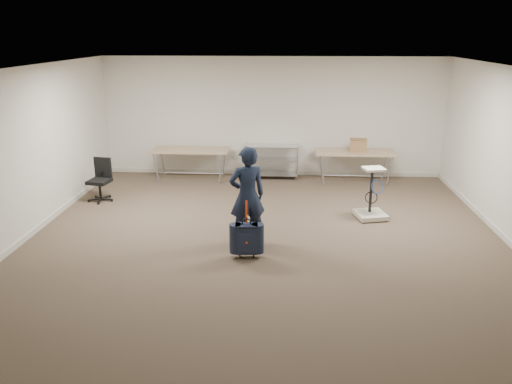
{
  "coord_description": "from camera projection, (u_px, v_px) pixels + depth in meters",
  "views": [
    {
      "loc": [
        0.32,
        -7.26,
        3.33
      ],
      "look_at": [
        -0.14,
        0.3,
        0.89
      ],
      "focal_mm": 35.0,
      "sensor_mm": 36.0,
      "label": 1
    }
  ],
  "objects": [
    {
      "name": "ground",
      "position": [
        264.0,
        251.0,
        7.94
      ],
      "size": [
        9.0,
        9.0,
        0.0
      ],
      "primitive_type": "plane",
      "color": "#45352A",
      "rests_on": "ground"
    },
    {
      "name": "room_shell",
      "position": [
        267.0,
        217.0,
        9.24
      ],
      "size": [
        8.0,
        9.0,
        9.0
      ],
      "color": "silver",
      "rests_on": "ground"
    },
    {
      "name": "folding_table_left",
      "position": [
        190.0,
        151.0,
        11.59
      ],
      "size": [
        1.8,
        0.75,
        0.73
      ],
      "color": "tan",
      "rests_on": "ground"
    },
    {
      "name": "folding_table_right",
      "position": [
        355.0,
        154.0,
        11.37
      ],
      "size": [
        1.8,
        0.75,
        0.73
      ],
      "color": "tan",
      "rests_on": "ground"
    },
    {
      "name": "wire_shelf",
      "position": [
        272.0,
        160.0,
        11.79
      ],
      "size": [
        1.22,
        0.47,
        0.8
      ],
      "color": "silver",
      "rests_on": "ground"
    },
    {
      "name": "person",
      "position": [
        247.0,
        196.0,
        8.04
      ],
      "size": [
        0.69,
        0.57,
        1.62
      ],
      "primitive_type": "imported",
      "rotation": [
        0.0,
        0.0,
        3.49
      ],
      "color": "black",
      "rests_on": "ground"
    },
    {
      "name": "suitcase",
      "position": [
        247.0,
        239.0,
        7.62
      ],
      "size": [
        0.35,
        0.22,
        0.93
      ],
      "color": "black",
      "rests_on": "ground"
    },
    {
      "name": "office_chair",
      "position": [
        101.0,
        188.0,
        10.27
      ],
      "size": [
        0.53,
        0.53,
        0.87
      ],
      "color": "black",
      "rests_on": "ground"
    },
    {
      "name": "equipment_cart",
      "position": [
        371.0,
        205.0,
        9.27
      ],
      "size": [
        0.64,
        0.64,
        0.97
      ],
      "color": "#F2E3CF",
      "rests_on": "ground"
    },
    {
      "name": "cardboard_box",
      "position": [
        358.0,
        145.0,
        11.32
      ],
      "size": [
        0.41,
        0.32,
        0.28
      ],
      "primitive_type": "cube",
      "rotation": [
        0.0,
        0.0,
        -0.11
      ],
      "color": "brown",
      "rests_on": "folding_table_right"
    }
  ]
}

